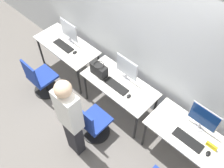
% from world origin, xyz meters
% --- Properties ---
extents(ground_plane, '(20.00, 20.00, 0.00)m').
position_xyz_m(ground_plane, '(0.00, 0.00, 0.00)').
color(ground_plane, slate).
extents(wall_back, '(12.00, 0.05, 2.80)m').
position_xyz_m(wall_back, '(0.00, 0.74, 1.40)').
color(wall_back, silver).
rests_on(wall_back, ground_plane).
extents(desk_left, '(1.29, 0.61, 0.74)m').
position_xyz_m(desk_left, '(-1.37, 0.31, 0.66)').
color(desk_left, silver).
rests_on(desk_left, ground_plane).
extents(monitor_left, '(0.43, 0.15, 0.46)m').
position_xyz_m(monitor_left, '(-1.37, 0.42, 0.99)').
color(monitor_left, '#B2B2B7').
rests_on(monitor_left, desk_left).
extents(keyboard_left, '(0.44, 0.15, 0.02)m').
position_xyz_m(keyboard_left, '(-1.37, 0.24, 0.75)').
color(keyboard_left, black).
rests_on(keyboard_left, desk_left).
extents(mouse_left, '(0.06, 0.09, 0.03)m').
position_xyz_m(mouse_left, '(-1.08, 0.27, 0.75)').
color(mouse_left, black).
rests_on(mouse_left, desk_left).
extents(office_chair_left, '(0.48, 0.48, 0.87)m').
position_xyz_m(office_chair_left, '(-1.33, -0.41, 0.35)').
color(office_chair_left, black).
rests_on(office_chair_left, ground_plane).
extents(desk_center, '(1.29, 0.61, 0.74)m').
position_xyz_m(desk_center, '(0.00, 0.31, 0.66)').
color(desk_center, silver).
rests_on(desk_center, ground_plane).
extents(monitor_center, '(0.43, 0.15, 0.46)m').
position_xyz_m(monitor_center, '(0.00, 0.46, 0.99)').
color(monitor_center, '#B2B2B7').
rests_on(monitor_center, desk_center).
extents(keyboard_center, '(0.44, 0.15, 0.02)m').
position_xyz_m(keyboard_center, '(0.00, 0.22, 0.75)').
color(keyboard_center, black).
rests_on(keyboard_center, desk_center).
extents(mouse_center, '(0.06, 0.09, 0.03)m').
position_xyz_m(mouse_center, '(0.28, 0.21, 0.75)').
color(mouse_center, black).
rests_on(mouse_center, desk_center).
extents(office_chair_center, '(0.48, 0.48, 0.87)m').
position_xyz_m(office_chair_center, '(0.05, -0.39, 0.35)').
color(office_chair_center, black).
rests_on(office_chair_center, ground_plane).
extents(person_center, '(0.36, 0.22, 1.71)m').
position_xyz_m(person_center, '(0.03, -0.75, 0.94)').
color(person_center, '#232328').
rests_on(person_center, ground_plane).
extents(desk_right, '(1.29, 0.61, 0.74)m').
position_xyz_m(desk_right, '(1.37, 0.31, 0.66)').
color(desk_right, silver).
rests_on(desk_right, ground_plane).
extents(monitor_right, '(0.43, 0.15, 0.46)m').
position_xyz_m(monitor_right, '(1.37, 0.49, 0.99)').
color(monitor_right, '#B2B2B7').
rests_on(monitor_right, desk_right).
extents(keyboard_right, '(0.44, 0.15, 0.02)m').
position_xyz_m(keyboard_right, '(1.37, 0.21, 0.75)').
color(keyboard_right, black).
rests_on(keyboard_right, desk_right).
extents(mouse_right, '(0.06, 0.09, 0.03)m').
position_xyz_m(mouse_right, '(1.68, 0.23, 0.75)').
color(mouse_right, black).
rests_on(mouse_right, desk_right).
extents(handbag, '(0.30, 0.18, 0.25)m').
position_xyz_m(handbag, '(-0.39, 0.21, 0.85)').
color(handbag, black).
rests_on(handbag, desk_center).
extents(placard_right, '(0.16, 0.03, 0.08)m').
position_xyz_m(placard_right, '(1.66, 0.34, 0.78)').
color(placard_right, yellow).
rests_on(placard_right, desk_right).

